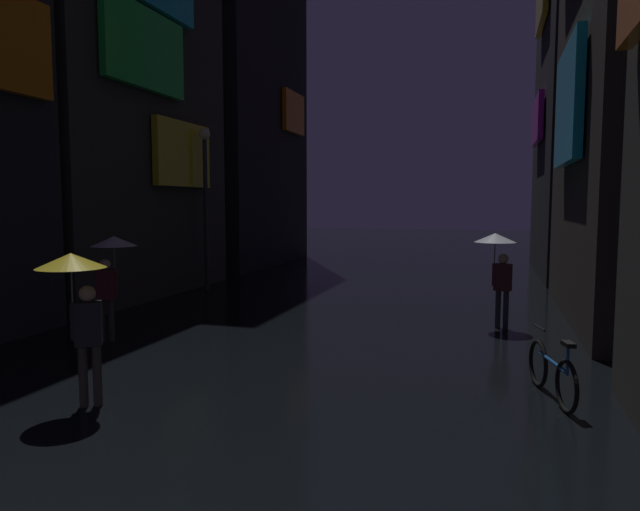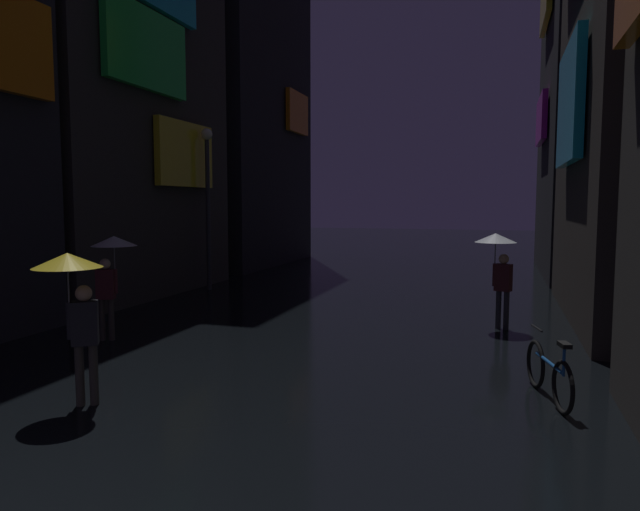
# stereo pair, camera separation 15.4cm
# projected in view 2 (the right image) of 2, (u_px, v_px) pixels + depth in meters

# --- Properties ---
(building_left_mid) EXTENTS (4.25, 7.82, 15.31)m
(building_left_mid) POSITION_uv_depth(u_px,v_px,m) (106.00, 39.00, 16.98)
(building_left_mid) COLOR #33302D
(building_left_mid) RESTS_ON ground
(building_left_far) EXTENTS (4.25, 8.32, 22.77)m
(building_left_far) POSITION_uv_depth(u_px,v_px,m) (239.00, 10.00, 25.44)
(building_left_far) COLOR black
(building_left_far) RESTS_ON ground
(pedestrian_midstreet_centre_clear) EXTENTS (0.90, 0.90, 2.12)m
(pedestrian_midstreet_centre_clear) POSITION_uv_depth(u_px,v_px,m) (498.00, 254.00, 12.53)
(pedestrian_midstreet_centre_clear) COLOR #2D2D38
(pedestrian_midstreet_centre_clear) RESTS_ON ground
(pedestrian_far_right_yellow) EXTENTS (0.90, 0.90, 2.12)m
(pedestrian_far_right_yellow) POSITION_uv_depth(u_px,v_px,m) (73.00, 286.00, 7.66)
(pedestrian_far_right_yellow) COLOR #38332D
(pedestrian_far_right_yellow) RESTS_ON ground
(pedestrian_midstreet_left_clear) EXTENTS (0.90, 0.90, 2.12)m
(pedestrian_midstreet_left_clear) POSITION_uv_depth(u_px,v_px,m) (111.00, 258.00, 11.48)
(pedestrian_midstreet_left_clear) COLOR #38332D
(pedestrian_midstreet_left_clear) RESTS_ON ground
(bicycle_parked_at_storefront) EXTENTS (0.52, 1.78, 0.96)m
(bicycle_parked_at_storefront) POSITION_uv_depth(u_px,v_px,m) (549.00, 373.00, 8.03)
(bicycle_parked_at_storefront) COLOR black
(bicycle_parked_at_storefront) RESTS_ON ground
(streetlamp_left_far) EXTENTS (0.36, 0.36, 5.13)m
(streetlamp_left_far) POSITION_uv_depth(u_px,v_px,m) (208.00, 189.00, 18.10)
(streetlamp_left_far) COLOR #2D2D33
(streetlamp_left_far) RESTS_ON ground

